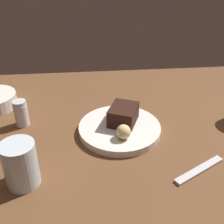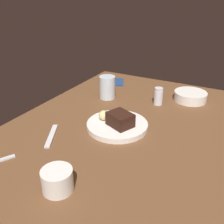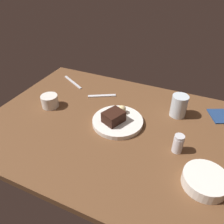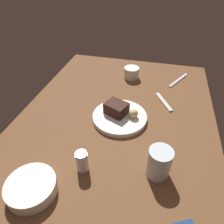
{
  "view_description": "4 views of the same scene",
  "coord_description": "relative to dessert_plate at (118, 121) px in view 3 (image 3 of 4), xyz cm",
  "views": [
    {
      "loc": [
        7.92,
        67.65,
        49.98
      ],
      "look_at": [
        1.29,
        -1.14,
        7.89
      ],
      "focal_mm": 45.68,
      "sensor_mm": 36.0,
      "label": 1
    },
    {
      "loc": [
        -75.69,
        -36.32,
        51.16
      ],
      "look_at": [
        1.86,
        5.4,
        7.74
      ],
      "focal_mm": 40.8,
      "sensor_mm": 36.0,
      "label": 2
    },
    {
      "loc": [
        28.77,
        -69.82,
        65.86
      ],
      "look_at": [
        -3.49,
        2.03,
        8.32
      ],
      "focal_mm": 34.74,
      "sensor_mm": 36.0,
      "label": 3
    },
    {
      "loc": [
        65.5,
        14.78,
        60.82
      ],
      "look_at": [
        -1.96,
        -1.92,
        5.01
      ],
      "focal_mm": 33.02,
      "sensor_mm": 36.0,
      "label": 4
    }
  ],
  "objects": [
    {
      "name": "dining_table",
      "position": [
        0.58,
        -1.83,
        -2.52
      ],
      "size": [
        120.0,
        84.0,
        3.0
      ],
      "primitive_type": "cube",
      "color": "brown",
      "rests_on": "ground"
    },
    {
      "name": "dessert_plate",
      "position": [
        0.0,
        0.0,
        0.0
      ],
      "size": [
        23.1,
        23.1,
        2.04
      ],
      "primitive_type": "cylinder",
      "color": "white",
      "rests_on": "dining_table"
    },
    {
      "name": "chocolate_cake_slice",
      "position": [
        -1.22,
        -2.32,
        3.52
      ],
      "size": [
        10.04,
        10.94,
        5.01
      ],
      "primitive_type": "cube",
      "rotation": [
        0.0,
        0.0,
        1.16
      ],
      "color": "black",
      "rests_on": "dessert_plate"
    },
    {
      "name": "bread_roll",
      "position": [
        -0.3,
        5.71,
        2.96
      ],
      "size": [
        3.89,
        3.89,
        3.89
      ],
      "primitive_type": "sphere",
      "color": "#DBC184",
      "rests_on": "dessert_plate"
    },
    {
      "name": "salt_shaker",
      "position": [
        27.97,
        -6.43,
        2.88
      ],
      "size": [
        3.99,
        3.99,
        7.9
      ],
      "color": "silver",
      "rests_on": "dining_table"
    },
    {
      "name": "water_glass",
      "position": [
        23.73,
        17.55,
        4.33
      ],
      "size": [
        7.53,
        7.53,
        10.7
      ],
      "primitive_type": "cylinder",
      "color": "silver",
      "rests_on": "dining_table"
    },
    {
      "name": "side_bowl",
      "position": [
        39.28,
        -18.33,
        1.11
      ],
      "size": [
        14.97,
        14.97,
        4.25
      ],
      "primitive_type": "cylinder",
      "color": "white",
      "rests_on": "dining_table"
    },
    {
      "name": "coffee_cup",
      "position": [
        -36.58,
        -1.31,
        2.06
      ],
      "size": [
        8.35,
        8.35,
        6.16
      ],
      "primitive_type": "cylinder",
      "color": "silver",
      "rests_on": "dining_table"
    },
    {
      "name": "dessert_spoon",
      "position": [
        -16.86,
        17.78,
        -0.67
      ],
      "size": [
        14.01,
        8.8,
        0.7
      ],
      "primitive_type": "cube",
      "rotation": [
        0.0,
        0.0,
        3.64
      ],
      "color": "silver",
      "rests_on": "dining_table"
    },
    {
      "name": "butter_knife",
      "position": [
        -39.89,
        24.74,
        -0.77
      ],
      "size": [
        17.31,
        10.41,
        0.5
      ],
      "primitive_type": "cube",
      "rotation": [
        0.0,
        0.0,
        2.64
      ],
      "color": "silver",
      "rests_on": "dining_table"
    },
    {
      "name": "folded_napkin",
      "position": [
        44.26,
        25.27,
        -0.72
      ],
      "size": [
        15.73,
        15.36,
        0.6
      ],
      "primitive_type": "cube",
      "rotation": [
        0.0,
        0.0,
        0.44
      ],
      "color": "navy",
      "rests_on": "dining_table"
    }
  ]
}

